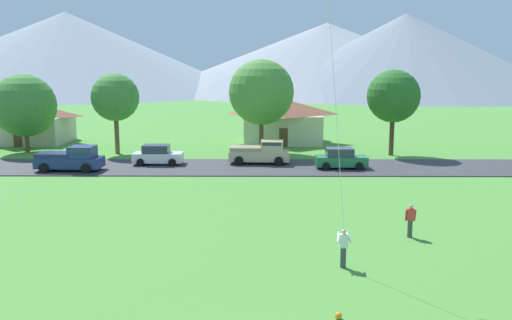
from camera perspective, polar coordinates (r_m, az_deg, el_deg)
road_strip at (r=44.54m, az=0.69°, el=-0.78°), size 160.00×7.51×0.08m
mountain_west_ridge at (r=183.81m, az=-19.64°, el=10.79°), size 117.92×117.92×25.53m
mountain_far_east_ridge at (r=164.78m, az=15.66°, el=10.83°), size 93.63×93.63×23.62m
mountain_east_ridge at (r=181.83m, az=7.58°, el=10.85°), size 119.41×119.41×22.72m
house_leftmost at (r=59.09m, az=2.85°, el=4.32°), size 9.06×7.09×4.89m
house_left_center at (r=64.12m, az=-23.14°, el=3.81°), size 8.67×7.01×4.54m
tree_left_of_center at (r=52.96m, az=-14.90°, el=6.51°), size 4.56×4.56×7.76m
tree_center at (r=51.31m, az=0.58°, el=7.30°), size 6.28×6.28×9.10m
tree_right_of_center at (r=51.85m, az=14.55°, el=6.64°), size 4.97×4.97×8.13m
tree_near_right at (r=56.69m, az=-23.65°, el=5.39°), size 6.12×6.12×7.71m
parked_car_white_west_end at (r=46.36m, az=-10.53°, el=0.52°), size 4.21×2.09×1.68m
parked_car_green_mid_west at (r=44.37m, az=9.09°, el=0.14°), size 4.21×2.11×1.68m
pickup_truck_sand_west_side at (r=45.97m, az=0.54°, el=0.85°), size 5.29×2.51×1.99m
pickup_truck_navy_east_side at (r=45.31m, az=-19.25°, el=0.15°), size 5.28×2.49×1.99m
watcher_person at (r=27.48m, az=16.26°, el=-6.22°), size 0.56×0.24×1.68m
soccer_ball at (r=18.76m, az=8.85°, el=-16.19°), size 0.24×0.24×0.24m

